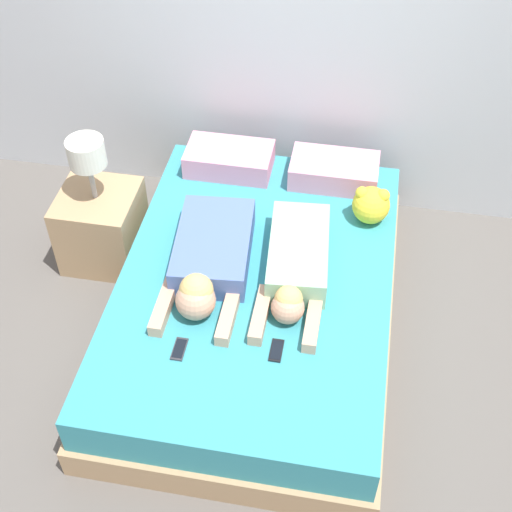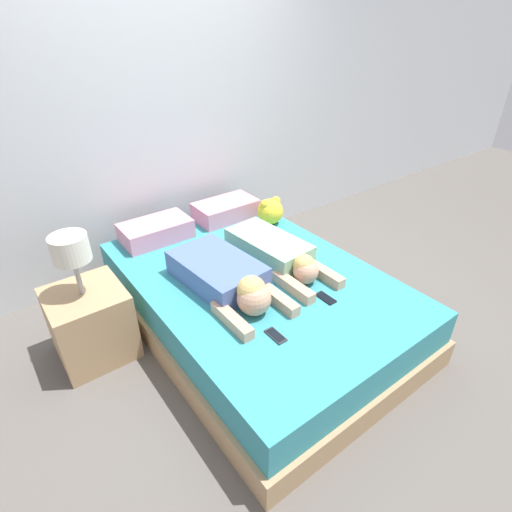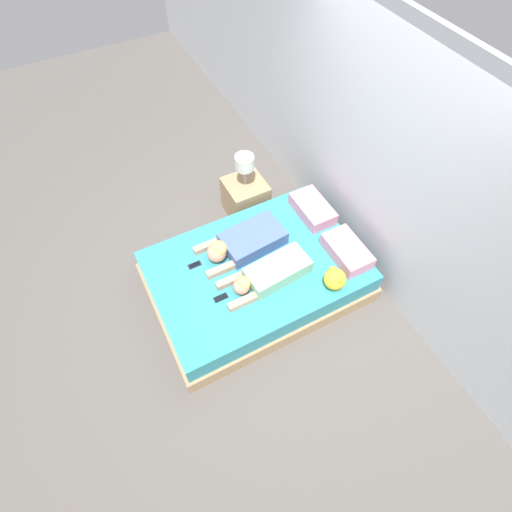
# 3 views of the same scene
# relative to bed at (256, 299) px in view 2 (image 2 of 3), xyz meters

# --- Properties ---
(ground_plane) EXTENTS (12.00, 12.00, 0.00)m
(ground_plane) POSITION_rel_bed_xyz_m (0.00, 0.00, -0.21)
(ground_plane) COLOR #5B5651
(wall_back) EXTENTS (12.00, 0.06, 2.60)m
(wall_back) POSITION_rel_bed_xyz_m (0.00, 1.25, 1.09)
(wall_back) COLOR silver
(wall_back) RESTS_ON ground_plane
(bed) EXTENTS (1.52, 2.19, 0.43)m
(bed) POSITION_rel_bed_xyz_m (0.00, 0.00, 0.00)
(bed) COLOR tan
(bed) RESTS_ON ground_plane
(pillow_head_left) EXTENTS (0.53, 0.31, 0.15)m
(pillow_head_left) POSITION_rel_bed_xyz_m (-0.33, 0.88, 0.29)
(pillow_head_left) COLOR pink
(pillow_head_left) RESTS_ON bed
(pillow_head_right) EXTENTS (0.53, 0.31, 0.15)m
(pillow_head_right) POSITION_rel_bed_xyz_m (0.33, 0.88, 0.29)
(pillow_head_right) COLOR pink
(pillow_head_right) RESTS_ON bed
(person_left) EXTENTS (0.45, 0.94, 0.24)m
(person_left) POSITION_rel_bed_xyz_m (-0.25, -0.02, 0.31)
(person_left) COLOR #4C66A5
(person_left) RESTS_ON bed
(person_right) EXTENTS (0.37, 0.93, 0.20)m
(person_right) POSITION_rel_bed_xyz_m (0.21, 0.03, 0.30)
(person_right) COLOR #8CBF99
(person_right) RESTS_ON bed
(cell_phone_left) EXTENTS (0.06, 0.14, 0.01)m
(cell_phone_left) POSITION_rel_bed_xyz_m (-0.28, -0.56, 0.22)
(cell_phone_left) COLOR #2D2D33
(cell_phone_left) RESTS_ON bed
(cell_phone_right) EXTENTS (0.06, 0.14, 0.01)m
(cell_phone_right) POSITION_rel_bed_xyz_m (0.19, -0.48, 0.22)
(cell_phone_right) COLOR black
(cell_phone_right) RESTS_ON bed
(plush_toy) EXTENTS (0.22, 0.22, 0.23)m
(plush_toy) POSITION_rel_bed_xyz_m (0.57, 0.56, 0.33)
(plush_toy) COLOR yellow
(plush_toy) RESTS_ON bed
(nightstand) EXTENTS (0.46, 0.46, 0.89)m
(nightstand) POSITION_rel_bed_xyz_m (-1.04, 0.40, 0.07)
(nightstand) COLOR tan
(nightstand) RESTS_ON ground_plane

